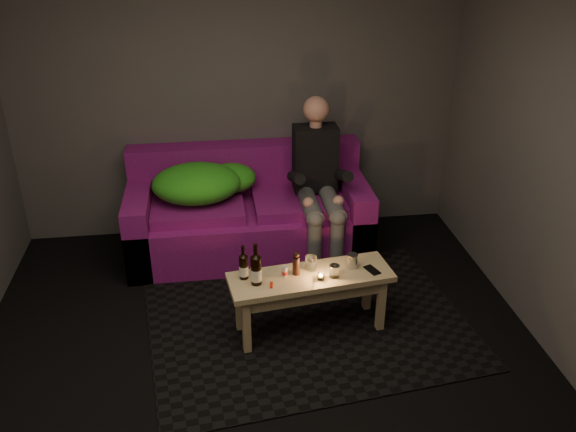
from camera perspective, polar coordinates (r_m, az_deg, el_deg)
The scene contains 17 objects.
floor at distance 4.17m, azimuth -2.11°, elevation -15.45°, with size 4.50×4.50×0.00m, color black.
room at distance 3.73m, azimuth -3.28°, elevation 8.67°, with size 4.50×4.50×4.50m.
rug at distance 4.66m, azimuth 1.94°, elevation -10.09°, with size 2.34×1.70×0.01m, color black.
sofa at distance 5.49m, azimuth -3.73°, elevation 0.04°, with size 2.10×0.94×0.90m.
green_blanket at distance 5.32m, azimuth -8.04°, elevation 3.12°, with size 0.92×0.63×0.31m.
person at distance 5.24m, azimuth 2.85°, elevation 3.49°, with size 0.38×0.87×1.40m.
coffee_table at distance 4.39m, azimuth 2.12°, elevation -6.45°, with size 1.21×0.52×0.48m.
beer_bottle_a at distance 4.27m, azimuth -4.17°, elevation -4.72°, with size 0.07×0.07×0.26m.
beer_bottle_b at distance 4.19m, azimuth -3.01°, elevation -5.01°, with size 0.08×0.08×0.31m.
salt_shaker at distance 4.31m, azimuth -0.31°, elevation -5.21°, with size 0.04×0.04×0.08m, color silver.
pepper_mill at distance 4.32m, azimuth 0.77°, elevation -4.68°, with size 0.05×0.05×0.14m, color black.
tumbler_back at distance 4.39m, azimuth 2.16°, elevation -4.41°, with size 0.09×0.09×0.10m, color white.
tealight at distance 4.29m, azimuth 3.08°, elevation -5.69°, with size 0.05×0.05×0.04m.
tumbler_front at distance 4.31m, azimuth 4.35°, elevation -5.17°, with size 0.07×0.07×0.09m, color white.
steel_cup at distance 4.42m, azimuth 6.03°, elevation -4.21°, with size 0.08×0.08×0.11m, color #ADAFB4.
smartphone at distance 4.43m, azimuth 7.88°, elevation -5.03°, with size 0.07×0.13×0.01m, color black.
red_lighter at distance 4.22m, azimuth -1.57°, elevation -6.48°, with size 0.02×0.07×0.01m, color red.
Camera 1 is at (-0.27, -3.06, 2.82)m, focal length 38.00 mm.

